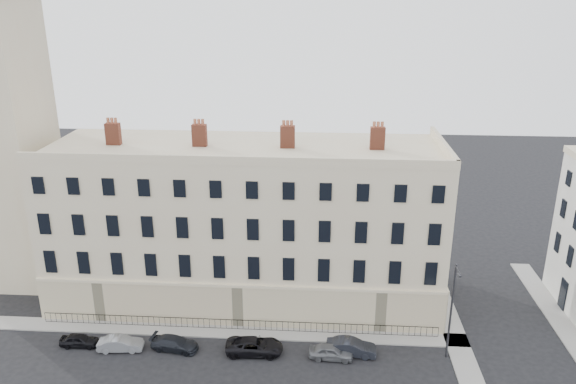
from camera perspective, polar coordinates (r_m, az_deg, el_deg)
name	(u,v)px	position (r m, az deg, el deg)	size (l,w,h in m)	color
ground	(302,372)	(46.46, 1.48, -17.78)	(160.00, 160.00, 0.00)	black
terrace	(246,223)	(53.56, -4.29, -3.18)	(36.22, 12.22, 17.00)	beige
pavement_terrace	(192,330)	(51.73, -9.73, -13.67)	(48.00, 2.00, 0.12)	gray
pavement_east_return	(449,321)	(54.24, 16.07, -12.50)	(2.00, 24.00, 0.12)	gray
pavement_adjacent	(554,313)	(58.81, 25.41, -11.08)	(2.00, 20.00, 0.12)	gray
railings	(237,325)	(51.06, -5.17, -13.27)	(35.00, 0.04, 0.96)	black
car_a	(79,340)	(51.99, -20.44, -13.93)	(1.28, 3.19, 1.09)	black
car_b	(121,344)	(50.37, -16.65, -14.55)	(1.29, 3.71, 1.22)	gray
car_c	(175,343)	(49.39, -11.44, -14.84)	(1.63, 4.01, 1.16)	black
car_d	(254,346)	(48.13, -3.44, -15.35)	(2.18, 4.72, 1.31)	black
car_e	(331,352)	(47.59, 4.39, -15.88)	(1.46, 3.62, 1.23)	slate
car_f	(351,347)	(48.14, 6.43, -15.41)	(1.44, 4.13, 1.36)	black
streetlamp	(452,308)	(47.13, 16.29, -11.21)	(0.27, 1.83, 8.45)	#313237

